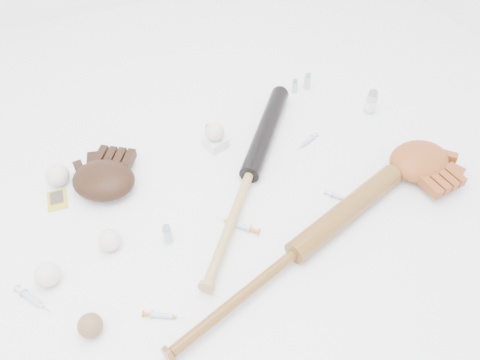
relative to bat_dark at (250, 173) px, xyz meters
name	(u,v)px	position (x,y,z in m)	size (l,w,h in m)	color
bat_dark	(250,173)	(0.00, 0.00, 0.00)	(0.99, 0.07, 0.07)	black
bat_wood	(296,252)	(-0.01, -0.35, 0.00)	(1.01, 0.07, 0.07)	brown
glove_dark	(104,180)	(-0.47, 0.17, 0.01)	(0.26, 0.26, 0.09)	black
glove_tan	(419,160)	(0.57, -0.20, 0.01)	(0.27, 0.27, 0.10)	brown
trading_card	(57,200)	(-0.64, 0.19, -0.03)	(0.06, 0.09, 0.00)	gold
pedestal	(216,142)	(-0.04, 0.21, -0.02)	(0.07, 0.07, 0.04)	white
baseball_on_pedestal	(215,132)	(-0.04, 0.21, 0.04)	(0.07, 0.07, 0.07)	silver
baseball_left	(48,274)	(-0.71, -0.12, 0.00)	(0.07, 0.07, 0.07)	silver
baseball_upper	(58,175)	(-0.61, 0.26, 0.00)	(0.08, 0.08, 0.08)	silver
baseball_mid	(110,240)	(-0.51, -0.08, 0.00)	(0.07, 0.07, 0.07)	silver
baseball_aged	(90,325)	(-0.63, -0.33, 0.00)	(0.07, 0.07, 0.07)	brown
syringe_0	(162,316)	(-0.44, -0.37, -0.03)	(0.13, 0.02, 0.02)	#ADBCC6
syringe_1	(239,225)	(-0.12, -0.17, -0.03)	(0.17, 0.03, 0.02)	#ADBCC6
syringe_2	(268,135)	(0.16, 0.18, -0.03)	(0.13, 0.02, 0.02)	#ADBCC6
syringe_3	(340,197)	(0.25, -0.21, -0.03)	(0.14, 0.02, 0.02)	#ADBCC6
syringe_4	(308,141)	(0.29, 0.09, -0.03)	(0.14, 0.02, 0.02)	#ADBCC6
syringe_5	(32,298)	(-0.77, -0.17, -0.03)	(0.15, 0.03, 0.02)	#ADBCC6
vial_0	(307,81)	(0.46, 0.39, 0.00)	(0.03, 0.03, 0.07)	#B4BFC5
vial_1	(295,86)	(0.39, 0.39, -0.01)	(0.02, 0.02, 0.06)	#B4BFC5
vial_2	(264,133)	(0.14, 0.17, 0.00)	(0.03, 0.03, 0.07)	#B4BFC5
vial_3	(371,102)	(0.61, 0.14, 0.01)	(0.04, 0.04, 0.10)	#B4BFC5
vial_4	(167,234)	(-0.34, -0.13, 0.00)	(0.03, 0.03, 0.07)	#B4BFC5
vial_5	(208,133)	(-0.05, 0.26, 0.00)	(0.03, 0.03, 0.07)	#B4BFC5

